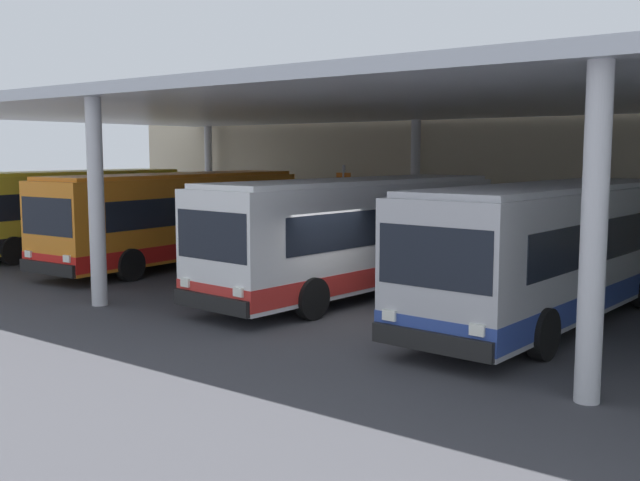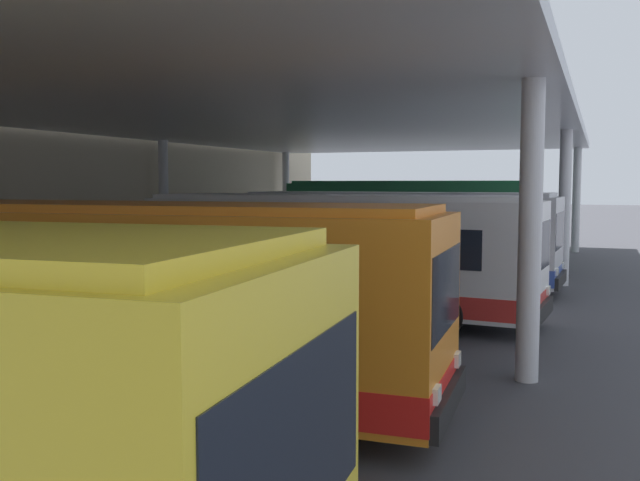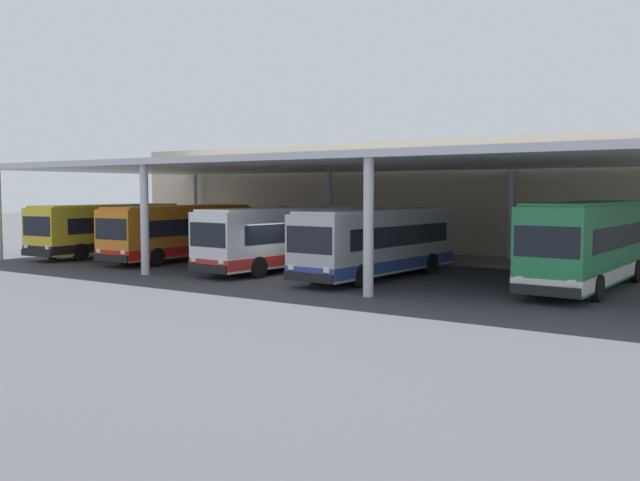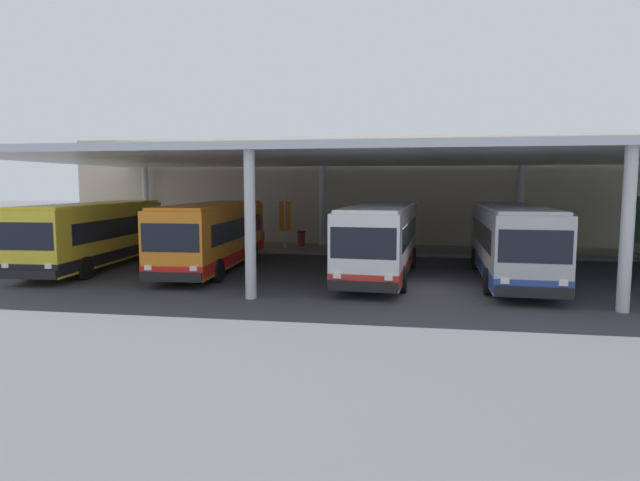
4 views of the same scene
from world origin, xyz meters
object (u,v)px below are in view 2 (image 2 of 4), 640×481
at_px(bus_second_bay, 116,299).
at_px(bus_departing, 408,218).
at_px(bus_middle_bay, 335,253).
at_px(bus_far_bay, 395,238).

bearing_deg(bus_second_bay, bus_departing, 2.95).
relative_size(bus_second_bay, bus_departing, 0.93).
distance_m(bus_middle_bay, bus_far_bay, 5.48).
height_order(bus_second_bay, bus_far_bay, same).
bearing_deg(bus_far_bay, bus_departing, 12.18).
xyz_separation_m(bus_middle_bay, bus_far_bay, (5.48, -0.09, 0.00)).
bearing_deg(bus_second_bay, bus_middle_bay, -4.82).
distance_m(bus_far_bay, bus_departing, 9.07).
bearing_deg(bus_far_bay, bus_middle_bay, 179.11).
bearing_deg(bus_far_bay, bus_second_bay, 176.77).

